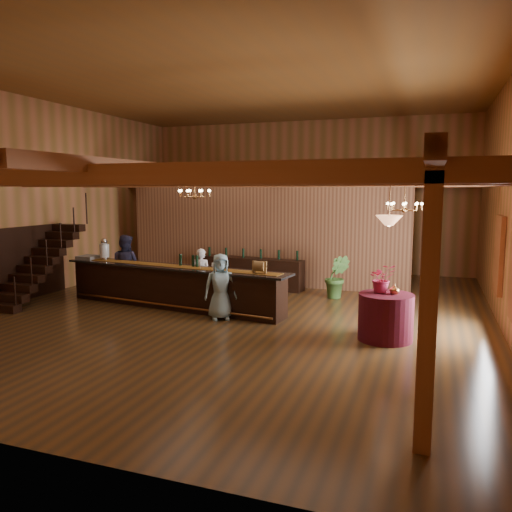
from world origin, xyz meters
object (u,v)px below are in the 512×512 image
(round_table, at_px, (386,317))
(pendant_lamp, at_px, (389,220))
(bartender, at_px, (201,276))
(staff_second, at_px, (126,266))
(backbar_shelf, at_px, (252,273))
(floor_plant, at_px, (337,277))
(raffle_drum, at_px, (260,266))
(chandelier_right, at_px, (405,206))
(beverage_dispenser, at_px, (104,250))
(guest, at_px, (221,287))
(chandelier_left, at_px, (195,193))
(tasting_bar, at_px, (173,286))

(round_table, relative_size, pendant_lamp, 1.20)
(bartender, height_order, staff_second, staff_second)
(bartender, bearing_deg, backbar_shelf, -110.63)
(floor_plant, bearing_deg, raffle_drum, -114.16)
(chandelier_right, bearing_deg, bartender, -176.70)
(pendant_lamp, xyz_separation_m, floor_plant, (-1.62, 3.52, -1.79))
(bartender, bearing_deg, chandelier_right, 175.75)
(beverage_dispenser, height_order, backbar_shelf, beverage_dispenser)
(guest, bearing_deg, chandelier_left, 118.25)
(staff_second, relative_size, guest, 1.14)
(tasting_bar, relative_size, raffle_drum, 19.03)
(tasting_bar, height_order, staff_second, staff_second)
(round_table, relative_size, guest, 0.70)
(round_table, distance_m, guest, 3.79)
(raffle_drum, xyz_separation_m, round_table, (2.90, -0.67, -0.78))
(chandelier_right, bearing_deg, chandelier_left, -167.59)
(beverage_dispenser, distance_m, staff_second, 0.73)
(bartender, bearing_deg, floor_plant, -159.70)
(bartender, bearing_deg, chandelier_left, 99.27)
(backbar_shelf, distance_m, chandelier_left, 4.03)
(chandelier_left, relative_size, bartender, 0.55)
(backbar_shelf, distance_m, guest, 3.87)
(chandelier_left, bearing_deg, backbar_shelf, 84.18)
(staff_second, bearing_deg, tasting_bar, 159.55)
(chandelier_right, distance_m, pendant_lamp, 2.09)
(raffle_drum, height_order, guest, guest)
(raffle_drum, height_order, floor_plant, raffle_drum)
(bartender, relative_size, floor_plant, 1.20)
(tasting_bar, xyz_separation_m, backbar_shelf, (1.01, 3.14, -0.08))
(beverage_dispenser, distance_m, raffle_drum, 4.84)
(tasting_bar, relative_size, floor_plant, 5.31)
(raffle_drum, distance_m, guest, 1.02)
(beverage_dispenser, height_order, raffle_drum, beverage_dispenser)
(chandelier_right, bearing_deg, tasting_bar, -169.58)
(beverage_dispenser, relative_size, chandelier_right, 0.75)
(chandelier_right, bearing_deg, backbar_shelf, 155.02)
(pendant_lamp, bearing_deg, beverage_dispenser, 169.59)
(raffle_drum, bearing_deg, chandelier_right, 24.51)
(pendant_lamp, height_order, guest, pendant_lamp)
(raffle_drum, height_order, bartender, bartender)
(chandelier_right, bearing_deg, staff_second, -177.36)
(round_table, bearing_deg, beverage_dispenser, 169.59)
(raffle_drum, bearing_deg, floor_plant, 65.84)
(raffle_drum, distance_m, bartender, 2.36)
(raffle_drum, relative_size, backbar_shelf, 0.10)
(raffle_drum, height_order, round_table, raffle_drum)
(beverage_dispenser, distance_m, chandelier_left, 3.40)
(chandelier_left, height_order, guest, chandelier_left)
(backbar_shelf, xyz_separation_m, round_table, (4.37, -4.19, 0.01))
(round_table, distance_m, bartender, 5.24)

